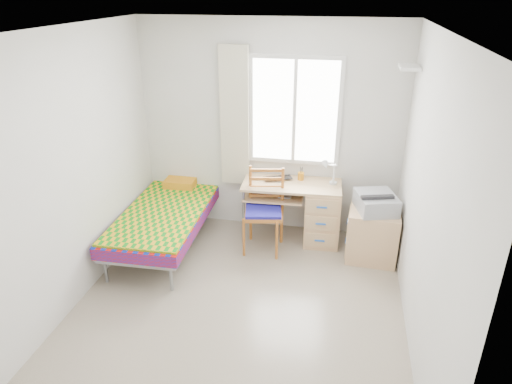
{
  "coord_description": "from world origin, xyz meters",
  "views": [
    {
      "loc": [
        0.88,
        -3.54,
        2.92
      ],
      "look_at": [
        0.07,
        0.55,
        1.01
      ],
      "focal_mm": 32.0,
      "sensor_mm": 36.0,
      "label": 1
    }
  ],
  "objects_px": {
    "bed": "(169,212)",
    "cabinet": "(372,234)",
    "chair": "(265,205)",
    "printer": "(376,202)",
    "desk": "(316,211)"
  },
  "relations": [
    {
      "from": "bed",
      "to": "desk",
      "type": "distance_m",
      "value": 1.79
    },
    {
      "from": "bed",
      "to": "cabinet",
      "type": "relative_size",
      "value": 3.26
    },
    {
      "from": "cabinet",
      "to": "desk",
      "type": "bearing_deg",
      "value": 160.6
    },
    {
      "from": "bed",
      "to": "desk",
      "type": "xyz_separation_m",
      "value": [
        1.75,
        0.39,
        -0.01
      ]
    },
    {
      "from": "bed",
      "to": "cabinet",
      "type": "height_order",
      "value": "bed"
    },
    {
      "from": "bed",
      "to": "printer",
      "type": "bearing_deg",
      "value": 1.53
    },
    {
      "from": "bed",
      "to": "cabinet",
      "type": "xyz_separation_m",
      "value": [
        2.42,
        0.11,
        -0.11
      ]
    },
    {
      "from": "cabinet",
      "to": "bed",
      "type": "bearing_deg",
      "value": -174.13
    },
    {
      "from": "bed",
      "to": "chair",
      "type": "bearing_deg",
      "value": 3.57
    },
    {
      "from": "cabinet",
      "to": "printer",
      "type": "height_order",
      "value": "printer"
    },
    {
      "from": "cabinet",
      "to": "printer",
      "type": "bearing_deg",
      "value": 103.12
    },
    {
      "from": "desk",
      "to": "chair",
      "type": "bearing_deg",
      "value": -156.54
    },
    {
      "from": "chair",
      "to": "cabinet",
      "type": "xyz_separation_m",
      "value": [
        1.26,
        0.01,
        -0.25
      ]
    },
    {
      "from": "chair",
      "to": "cabinet",
      "type": "bearing_deg",
      "value": -10.03
    },
    {
      "from": "desk",
      "to": "printer",
      "type": "height_order",
      "value": "printer"
    }
  ]
}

